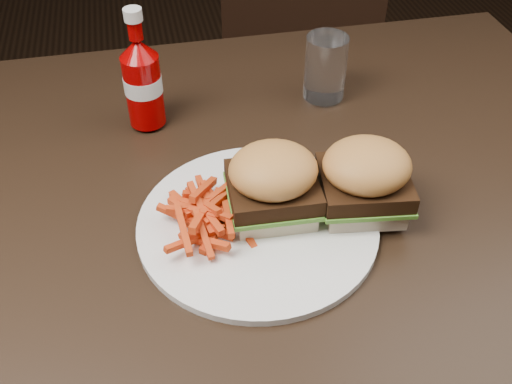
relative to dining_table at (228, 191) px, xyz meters
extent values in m
cube|color=black|center=(0.00, 0.00, 0.00)|extent=(1.20, 0.80, 0.04)
cube|color=black|center=(0.33, 0.84, -0.30)|extent=(0.47, 0.47, 0.04)
cylinder|color=white|center=(0.02, -0.09, 0.03)|extent=(0.30, 0.30, 0.01)
cube|color=beige|center=(0.04, -0.08, 0.04)|extent=(0.10, 0.09, 0.02)
cube|color=beige|center=(0.16, -0.10, 0.04)|extent=(0.11, 0.10, 0.02)
cylinder|color=#970001|center=(-0.09, 0.16, 0.08)|extent=(0.07, 0.07, 0.11)
cylinder|color=white|center=(0.19, 0.17, 0.08)|extent=(0.07, 0.07, 0.10)
camera|label=1|loc=(-0.09, -0.61, 0.56)|focal=42.00mm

